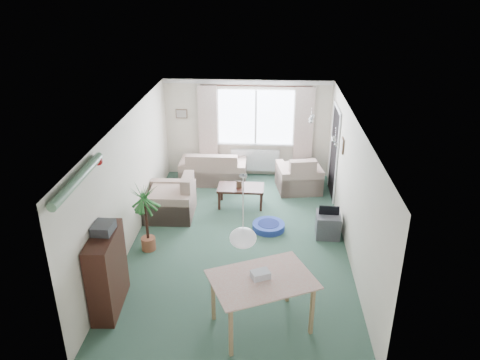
# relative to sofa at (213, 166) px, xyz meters

# --- Properties ---
(ground) EXTENTS (6.50, 6.50, 0.00)m
(ground) POSITION_rel_sofa_xyz_m (0.80, -2.75, -0.39)
(ground) COLOR #2D4C3D
(window) EXTENTS (1.80, 0.03, 1.30)m
(window) POSITION_rel_sofa_xyz_m (1.00, 0.48, 1.11)
(window) COLOR white
(curtain_rod) EXTENTS (2.60, 0.03, 0.03)m
(curtain_rod) POSITION_rel_sofa_xyz_m (1.00, 0.40, 1.88)
(curtain_rod) COLOR black
(curtain_left) EXTENTS (0.45, 0.08, 2.00)m
(curtain_left) POSITION_rel_sofa_xyz_m (-0.15, 0.38, 0.88)
(curtain_left) COLOR beige
(curtain_right) EXTENTS (0.45, 0.08, 2.00)m
(curtain_right) POSITION_rel_sofa_xyz_m (2.15, 0.38, 0.88)
(curtain_right) COLOR beige
(radiator) EXTENTS (1.20, 0.10, 0.55)m
(radiator) POSITION_rel_sofa_xyz_m (1.00, 0.44, 0.01)
(radiator) COLOR white
(doorway) EXTENTS (0.03, 0.95, 2.00)m
(doorway) POSITION_rel_sofa_xyz_m (2.78, -0.55, 0.61)
(doorway) COLOR black
(pendant_lamp) EXTENTS (0.36, 0.36, 0.36)m
(pendant_lamp) POSITION_rel_sofa_xyz_m (1.00, -5.05, 1.09)
(pendant_lamp) COLOR white
(tinsel_garland) EXTENTS (1.60, 1.60, 0.12)m
(tinsel_garland) POSITION_rel_sofa_xyz_m (-1.12, -5.05, 1.89)
(tinsel_garland) COLOR #196626
(bauble_cluster_a) EXTENTS (0.20, 0.20, 0.20)m
(bauble_cluster_a) POSITION_rel_sofa_xyz_m (2.10, -1.85, 1.83)
(bauble_cluster_a) COLOR silver
(bauble_cluster_b) EXTENTS (0.20, 0.20, 0.20)m
(bauble_cluster_b) POSITION_rel_sofa_xyz_m (2.40, -3.05, 1.83)
(bauble_cluster_b) COLOR silver
(wall_picture_back) EXTENTS (0.28, 0.03, 0.22)m
(wall_picture_back) POSITION_rel_sofa_xyz_m (-0.80, 0.48, 1.16)
(wall_picture_back) COLOR brown
(wall_picture_right) EXTENTS (0.03, 0.24, 0.30)m
(wall_picture_right) POSITION_rel_sofa_xyz_m (2.78, -1.55, 1.16)
(wall_picture_right) COLOR brown
(sofa) EXTENTS (1.58, 0.84, 0.79)m
(sofa) POSITION_rel_sofa_xyz_m (0.00, 0.00, 0.00)
(sofa) COLOR beige
(sofa) RESTS_ON ground
(armchair_corner) EXTENTS (1.10, 1.06, 0.87)m
(armchair_corner) POSITION_rel_sofa_xyz_m (2.04, -0.33, 0.04)
(armchair_corner) COLOR beige
(armchair_corner) RESTS_ON ground
(armchair_left) EXTENTS (0.98, 1.03, 0.91)m
(armchair_left) POSITION_rel_sofa_xyz_m (-0.70, -1.78, 0.06)
(armchair_left) COLOR beige
(armchair_left) RESTS_ON ground
(coffee_table) EXTENTS (1.00, 0.57, 0.45)m
(coffee_table) POSITION_rel_sofa_xyz_m (0.74, -1.25, -0.17)
(coffee_table) COLOR black
(coffee_table) RESTS_ON ground
(photo_frame) EXTENTS (0.12, 0.03, 0.16)m
(photo_frame) POSITION_rel_sofa_xyz_m (0.71, -1.30, 0.13)
(photo_frame) COLOR brown
(photo_frame) RESTS_ON coffee_table
(bookshelf) EXTENTS (0.40, 1.04, 1.26)m
(bookshelf) POSITION_rel_sofa_xyz_m (-1.04, -4.73, 0.23)
(bookshelf) COLOR black
(bookshelf) RESTS_ON ground
(hifi_box) EXTENTS (0.29, 0.36, 0.14)m
(hifi_box) POSITION_rel_sofa_xyz_m (-1.04, -4.64, 0.93)
(hifi_box) COLOR #323336
(hifi_box) RESTS_ON bookshelf
(houseplant) EXTENTS (0.61, 0.61, 1.31)m
(houseplant) POSITION_rel_sofa_xyz_m (-0.85, -3.12, 0.26)
(houseplant) COLOR #256623
(houseplant) RESTS_ON ground
(dining_table) EXTENTS (1.54, 1.32, 0.81)m
(dining_table) POSITION_rel_sofa_xyz_m (1.27, -5.04, 0.01)
(dining_table) COLOR #9B6C54
(dining_table) RESTS_ON ground
(gift_box) EXTENTS (0.30, 0.27, 0.12)m
(gift_box) POSITION_rel_sofa_xyz_m (1.24, -5.02, 0.48)
(gift_box) COLOR silver
(gift_box) RESTS_ON dining_table
(tv_cube) EXTENTS (0.47, 0.52, 0.46)m
(tv_cube) POSITION_rel_sofa_xyz_m (2.50, -2.41, -0.17)
(tv_cube) COLOR #3E3E43
(tv_cube) RESTS_ON ground
(pet_bed) EXTENTS (0.75, 0.75, 0.13)m
(pet_bed) POSITION_rel_sofa_xyz_m (1.36, -2.25, -0.33)
(pet_bed) COLOR navy
(pet_bed) RESTS_ON ground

